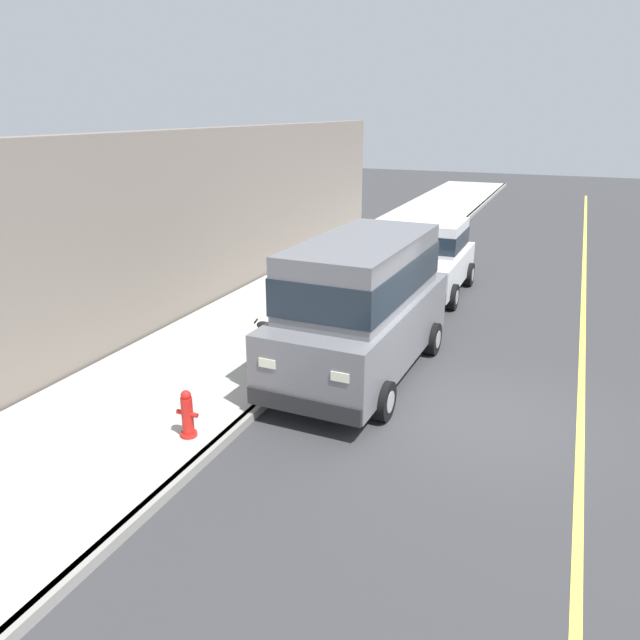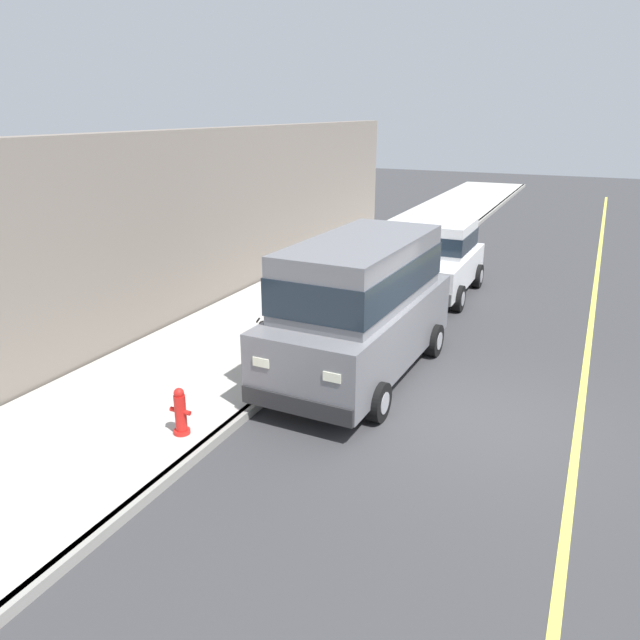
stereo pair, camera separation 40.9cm
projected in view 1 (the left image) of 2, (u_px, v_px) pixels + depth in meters
ground_plane at (473, 414)px, 9.70m from camera, size 80.00×80.00×0.00m
curb at (292, 378)px, 10.84m from camera, size 0.16×64.00×0.14m
sidewalk at (206, 363)px, 11.49m from camera, size 3.60×64.00×0.14m
lane_centre_line at (580, 433)px, 9.11m from camera, size 0.12×57.60×0.01m
car_grey_van at (362, 301)px, 10.74m from camera, size 2.25×4.96×2.52m
car_white_hatchback at (431, 256)px, 15.85m from camera, size 1.96×3.80×1.88m
dog_black at (267, 327)px, 12.33m from camera, size 0.74×0.32×0.49m
fire_hydrant at (187, 415)px, 8.67m from camera, size 0.34×0.24×0.72m
building_facade at (226, 213)px, 15.44m from camera, size 0.50×20.00×4.21m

